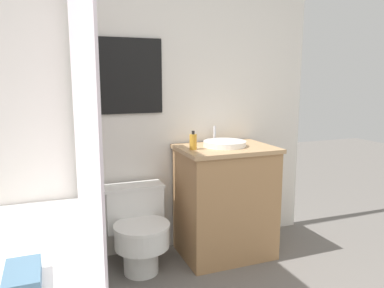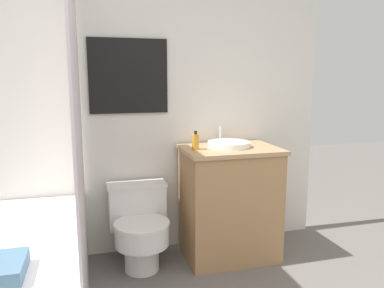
{
  "view_description": "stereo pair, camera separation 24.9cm",
  "coord_description": "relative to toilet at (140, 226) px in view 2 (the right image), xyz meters",
  "views": [
    {
      "loc": [
        -0.56,
        -0.5,
        1.34
      ],
      "look_at": [
        0.33,
        1.78,
        0.91
      ],
      "focal_mm": 35.0,
      "sensor_mm": 36.0,
      "label": 1
    },
    {
      "loc": [
        -0.33,
        -0.58,
        1.34
      ],
      "look_at": [
        0.33,
        1.78,
        0.91
      ],
      "focal_mm": 35.0,
      "sensor_mm": 36.0,
      "label": 2
    }
  ],
  "objects": [
    {
      "name": "soap_bottle",
      "position": [
        0.41,
        -0.02,
        0.6
      ],
      "size": [
        0.05,
        0.05,
        0.13
      ],
      "color": "gold",
      "rests_on": "vanity"
    },
    {
      "name": "toilet",
      "position": [
        0.0,
        0.0,
        0.0
      ],
      "size": [
        0.43,
        0.52,
        0.58
      ],
      "color": "white",
      "rests_on": "ground_plane"
    },
    {
      "name": "shower_area",
      "position": [
        -0.67,
        -0.44,
        -0.01
      ],
      "size": [
        0.64,
        1.43,
        1.98
      ],
      "color": "white",
      "rests_on": "ground_plane"
    },
    {
      "name": "wall_back",
      "position": [
        0.01,
        0.29,
        0.95
      ],
      "size": [
        3.04,
        0.07,
        2.5
      ],
      "color": "white",
      "rests_on": "ground_plane"
    },
    {
      "name": "sink",
      "position": [
        0.67,
        0.01,
        0.56
      ],
      "size": [
        0.32,
        0.36,
        0.13
      ],
      "color": "white",
      "rests_on": "vanity"
    },
    {
      "name": "vanity",
      "position": [
        0.67,
        -0.01,
        0.12
      ],
      "size": [
        0.7,
        0.53,
        0.84
      ],
      "color": "#AD7F51",
      "rests_on": "ground_plane"
    }
  ]
}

